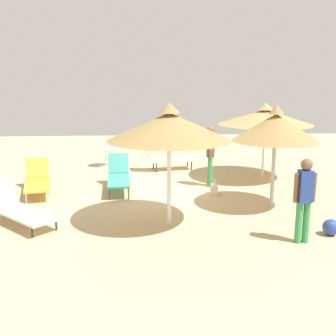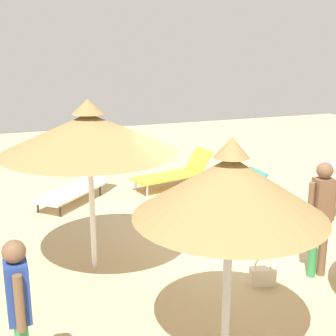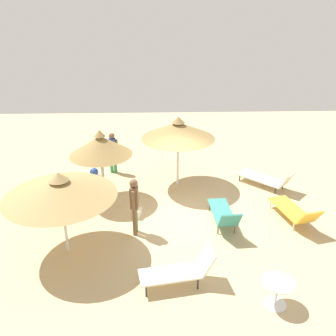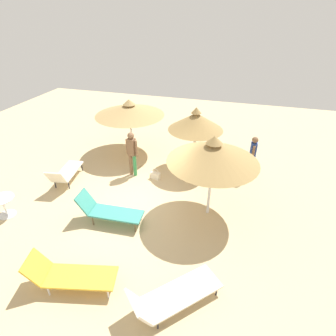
% 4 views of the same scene
% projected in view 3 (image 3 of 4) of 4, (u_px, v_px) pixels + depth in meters
% --- Properties ---
extents(ground, '(24.00, 24.00, 0.10)m').
position_uv_depth(ground, '(184.00, 214.00, 11.94)').
color(ground, tan).
extents(parasol_umbrella_near_left, '(2.92, 2.92, 2.40)m').
position_uv_depth(parasol_umbrella_near_left, '(60.00, 188.00, 9.25)').
color(parasol_umbrella_near_left, white).
rests_on(parasol_umbrella_near_left, ground).
extents(parasol_umbrella_front, '(2.09, 2.09, 2.54)m').
position_uv_depth(parasol_umbrella_front, '(100.00, 146.00, 11.93)').
color(parasol_umbrella_front, '#B2B2B7').
rests_on(parasol_umbrella_front, ground).
extents(parasol_umbrella_far_right, '(2.64, 2.64, 2.67)m').
position_uv_depth(parasol_umbrella_far_right, '(178.00, 130.00, 12.84)').
color(parasol_umbrella_far_right, white).
rests_on(parasol_umbrella_far_right, ground).
extents(lounge_chair_far_left, '(0.71, 1.97, 0.93)m').
position_uv_depth(lounge_chair_far_left, '(224.00, 214.00, 11.02)').
color(lounge_chair_far_left, teal).
rests_on(lounge_chair_far_left, ground).
extents(lounge_chair_near_right, '(1.88, 0.91, 0.92)m').
position_uv_depth(lounge_chair_near_right, '(180.00, 270.00, 8.70)').
color(lounge_chair_near_right, silver).
rests_on(lounge_chair_near_right, ground).
extents(lounge_chair_center, '(1.08, 2.07, 0.86)m').
position_uv_depth(lounge_chair_center, '(295.00, 211.00, 11.24)').
color(lounge_chair_center, gold).
rests_on(lounge_chair_center, ground).
extents(lounge_chair_back, '(1.96, 1.94, 0.83)m').
position_uv_depth(lounge_chair_back, '(267.00, 179.00, 13.44)').
color(lounge_chair_back, silver).
rests_on(lounge_chair_back, ground).
extents(person_standing_edge, '(0.44, 0.23, 1.68)m').
position_uv_depth(person_standing_edge, '(113.00, 150.00, 14.36)').
color(person_standing_edge, '#338C4C').
rests_on(person_standing_edge, ground).
extents(person_standing_near_left, '(0.24, 0.46, 1.79)m').
position_uv_depth(person_standing_near_left, '(134.00, 203.00, 10.41)').
color(person_standing_near_left, brown).
rests_on(person_standing_near_left, ground).
extents(handbag, '(0.27, 0.40, 0.44)m').
position_uv_depth(handbag, '(138.00, 213.00, 11.62)').
color(handbag, beige).
rests_on(handbag, ground).
extents(side_table_round, '(0.73, 0.73, 0.66)m').
position_uv_depth(side_table_round, '(277.00, 289.00, 8.07)').
color(side_table_round, silver).
rests_on(side_table_round, ground).
extents(beach_ball, '(0.34, 0.34, 0.34)m').
position_uv_depth(beach_ball, '(94.00, 172.00, 14.36)').
color(beach_ball, navy).
rests_on(beach_ball, ground).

